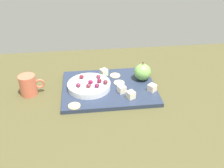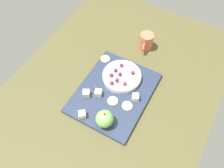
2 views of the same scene
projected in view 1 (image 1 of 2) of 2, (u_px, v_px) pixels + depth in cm
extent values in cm
cube|color=#4D4929|center=(118.00, 96.00, 105.96)|extent=(133.79, 87.10, 4.09)
cube|color=#28324A|center=(109.00, 88.00, 105.83)|extent=(37.31, 29.35, 1.60)
cylinder|color=white|center=(89.00, 86.00, 103.61)|extent=(17.06, 17.06, 2.33)
sphere|color=#7AB555|center=(142.00, 72.00, 108.35)|extent=(7.07, 7.07, 7.07)
cylinder|color=brown|center=(143.00, 63.00, 106.23)|extent=(0.50, 0.50, 1.20)
cube|color=#F9E0D0|center=(152.00, 88.00, 101.72)|extent=(3.87, 3.87, 2.76)
cube|color=#F1E3C9|center=(122.00, 89.00, 100.82)|extent=(3.59, 3.59, 2.76)
cube|color=#EFF4CD|center=(104.00, 72.00, 112.72)|extent=(3.71, 3.71, 2.76)
cube|color=#F3ECC6|center=(131.00, 95.00, 97.44)|extent=(3.72, 3.72, 2.76)
cylinder|color=#D9C07A|center=(74.00, 106.00, 93.37)|extent=(4.42, 4.42, 0.40)
cylinder|color=beige|center=(119.00, 83.00, 107.29)|extent=(4.42, 4.42, 0.40)
cylinder|color=#DEC289|center=(116.00, 75.00, 112.68)|extent=(4.42, 4.42, 0.40)
ellipsoid|color=maroon|center=(98.00, 76.00, 105.92)|extent=(1.94, 1.74, 1.67)
ellipsoid|color=maroon|center=(89.00, 86.00, 99.65)|extent=(1.94, 1.74, 1.69)
ellipsoid|color=maroon|center=(97.00, 86.00, 99.68)|extent=(1.94, 1.74, 1.65)
ellipsoid|color=maroon|center=(78.00, 85.00, 100.11)|extent=(1.94, 1.74, 1.58)
ellipsoid|color=maroon|center=(82.00, 77.00, 105.56)|extent=(1.94, 1.74, 1.78)
ellipsoid|color=maroon|center=(91.00, 82.00, 102.11)|extent=(1.94, 1.74, 1.61)
ellipsoid|color=maroon|center=(99.00, 81.00, 102.74)|extent=(1.94, 1.74, 1.82)
ellipsoid|color=maroon|center=(105.00, 82.00, 102.09)|extent=(1.94, 1.74, 1.79)
cylinder|color=#D7664A|center=(28.00, 85.00, 101.30)|extent=(6.48, 6.48, 8.18)
torus|color=#D7664A|center=(40.00, 84.00, 102.28)|extent=(4.07, 1.35, 4.00)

